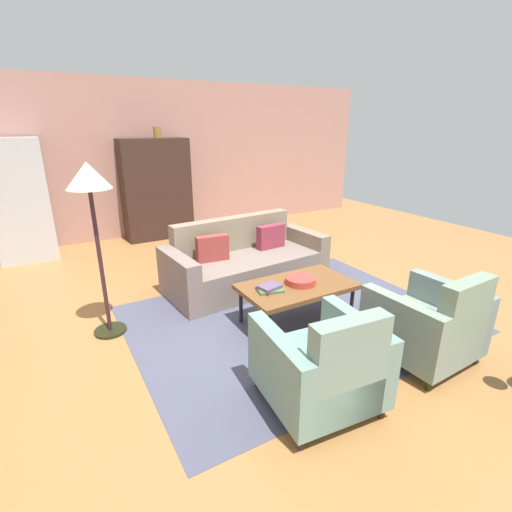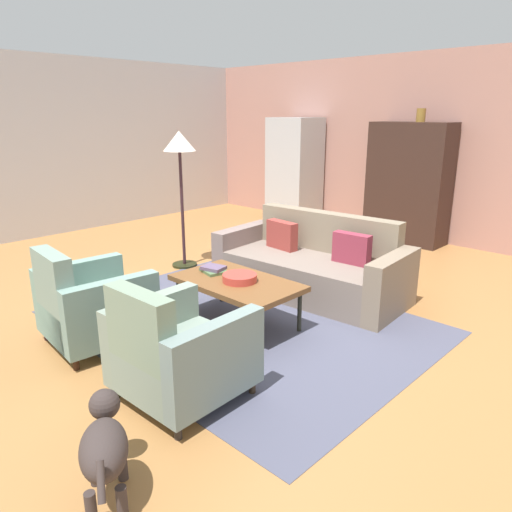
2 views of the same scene
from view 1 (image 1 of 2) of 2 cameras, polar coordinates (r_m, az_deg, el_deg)
The scene contains 13 objects.
ground_plane at distance 4.51m, azimuth 0.80°, elevation -7.33°, with size 11.09×11.09×0.00m, color #A46F3C.
wall_back at distance 7.53m, azimuth -14.37°, elevation 14.06°, with size 9.24×0.12×2.80m, color tan.
area_rug at distance 4.21m, azimuth 5.70°, elevation -9.47°, with size 3.40×2.60×0.01m, color #4C4D61.
couch at distance 4.96m, azimuth -1.86°, elevation -1.13°, with size 2.16×1.06×0.86m.
coffee_table at distance 4.00m, azimuth 6.30°, elevation -4.79°, with size 1.20×0.70×0.44m.
armchair_left at distance 2.90m, azimuth 10.22°, elevation -16.50°, with size 0.87×0.87×0.88m.
armchair_right at distance 3.70m, azimuth 24.98°, elevation -9.69°, with size 0.83×0.83×0.88m.
fruit_bowl at distance 3.99m, azimuth 6.79°, elevation -3.72°, with size 0.32×0.32×0.07m, color #BC3B31.
book_stack at distance 3.80m, azimuth 2.10°, elevation -4.91°, with size 0.29×0.25×0.06m.
cabinet at distance 7.21m, azimuth -14.92°, elevation 9.77°, with size 1.20×0.51×1.80m.
vase_tall at distance 7.14m, azimuth -14.82°, elevation 17.75°, with size 0.13×0.13×0.19m, color olive.
refrigerator at distance 6.86m, azimuth -32.29°, elevation 7.19°, with size 0.80×0.73×1.85m.
floor_lamp at distance 3.76m, azimuth -23.93°, elevation 8.80°, with size 0.40×0.40×1.72m.
Camera 1 is at (-2.07, -3.46, 2.03)m, focal length 26.27 mm.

